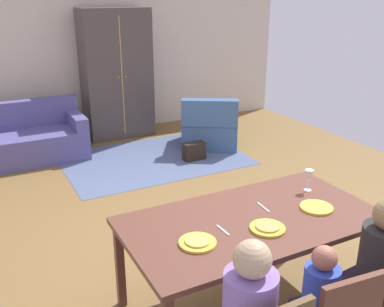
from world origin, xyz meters
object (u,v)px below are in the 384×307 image
(dining_table, at_px, (252,226))
(couch, at_px, (26,139))
(plate_near_woman, at_px, (316,207))
(wine_glass, at_px, (309,176))
(plate_near_man, at_px, (198,243))
(handbag, at_px, (194,151))
(armchair, at_px, (210,126))
(plate_near_child, at_px, (267,228))
(person_woman, at_px, (374,278))
(armoire, at_px, (117,74))

(dining_table, distance_m, couch, 4.31)
(dining_table, distance_m, plate_near_woman, 0.54)
(plate_near_woman, bearing_deg, wine_glass, 60.09)
(plate_near_man, xyz_separation_m, handbag, (1.61, 3.12, -0.64))
(wine_glass, xyz_separation_m, armchair, (0.93, 3.27, -0.57))
(dining_table, relative_size, handbag, 5.92)
(plate_near_child, height_order, wine_glass, wine_glass)
(person_woman, height_order, armoire, armoire)
(plate_near_child, xyz_separation_m, couch, (-1.07, 4.33, -0.46))
(plate_near_man, xyz_separation_m, armoire, (1.03, 4.77, 0.28))
(plate_near_woman, bearing_deg, dining_table, 169.14)
(person_woman, xyz_separation_m, couch, (-1.59, 4.84, -0.21))
(wine_glass, relative_size, armoire, 0.09)
(person_woman, bearing_deg, armoire, 90.09)
(plate_near_child, relative_size, person_woman, 0.23)
(plate_near_child, height_order, handbag, plate_near_child)
(plate_near_man, xyz_separation_m, plate_near_woman, (1.04, 0.02, 0.00))
(wine_glass, relative_size, armchair, 0.16)
(dining_table, height_order, couch, couch)
(plate_near_child, bearing_deg, armchair, 66.03)
(dining_table, bearing_deg, armchair, 64.93)
(wine_glass, distance_m, person_woman, 0.96)
(plate_near_man, height_order, wine_glass, wine_glass)
(plate_near_child, xyz_separation_m, armoire, (0.51, 4.83, 0.28))
(handbag, bearing_deg, plate_near_man, -117.36)
(couch, height_order, armoire, armoire)
(wine_glass, bearing_deg, armchair, 74.11)
(plate_near_woman, bearing_deg, armoire, 90.14)
(plate_near_woman, relative_size, armchair, 0.21)
(plate_near_man, xyz_separation_m, couch, (-0.55, 4.27, -0.46))
(armoire, bearing_deg, plate_near_man, -102.19)
(person_woman, xyz_separation_m, handbag, (0.57, 3.68, -0.38))
(dining_table, bearing_deg, plate_near_child, -90.00)
(person_woman, bearing_deg, handbag, 81.16)
(armchair, bearing_deg, couch, 165.32)
(wine_glass, distance_m, armchair, 3.45)
(couch, distance_m, handbag, 2.46)
(person_woman, height_order, couch, person_woman)
(plate_near_man, height_order, person_woman, person_woman)
(dining_table, distance_m, plate_near_man, 0.54)
(person_woman, distance_m, armoire, 5.37)
(armchair, bearing_deg, handbag, -139.01)
(plate_near_child, xyz_separation_m, armchair, (1.61, 3.63, -0.45))
(plate_near_man, distance_m, armoire, 4.89)
(dining_table, xyz_separation_m, plate_near_woman, (0.52, -0.10, 0.07))
(armchair, bearing_deg, person_woman, -104.82)
(person_woman, bearing_deg, plate_near_man, 151.28)
(wine_glass, bearing_deg, person_woman, -100.70)
(wine_glass, height_order, handbag, wine_glass)
(armoire, bearing_deg, person_woman, -89.91)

